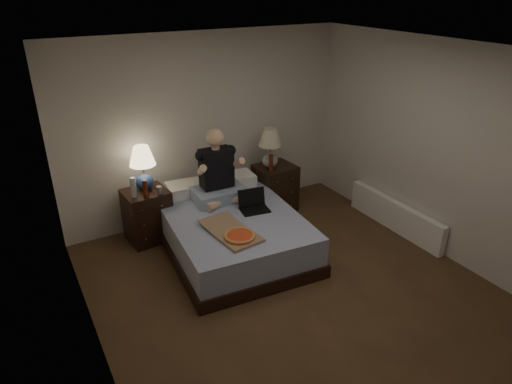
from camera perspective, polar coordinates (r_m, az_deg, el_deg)
floor at (r=5.03m, az=5.21°, el=-12.66°), size 4.00×4.50×0.00m
ceiling at (r=4.02m, az=6.66°, el=16.76°), size 4.00×4.50×0.00m
wall_back at (r=6.22m, az=-6.24°, el=7.97°), size 4.00×0.00×2.50m
wall_left at (r=3.71m, az=-20.47°, el=-6.10°), size 0.00×4.50×2.50m
wall_right at (r=5.71m, az=22.57°, el=4.54°), size 0.00×4.50×2.50m
bed at (r=5.63m, az=-3.01°, el=-5.01°), size 1.65×2.11×0.50m
nightstand_left at (r=5.97m, az=-13.39°, el=-2.86°), size 0.56×0.51×0.68m
nightstand_right at (r=6.54m, az=2.39°, el=0.48°), size 0.56×0.51×0.68m
lamp_left at (r=5.79m, az=-13.93°, el=2.95°), size 0.35×0.35×0.56m
lamp_right at (r=6.27m, az=1.78°, el=5.50°), size 0.39×0.39×0.56m
water_bottle at (r=5.65m, az=-15.08°, el=0.56°), size 0.07×0.07×0.25m
soda_can at (r=5.69m, az=-12.00°, el=0.23°), size 0.07×0.07×0.10m
beer_bottle_left at (r=5.60m, az=-13.67°, el=0.37°), size 0.06×0.06×0.23m
beer_bottle_right at (r=6.20m, az=1.89°, el=3.64°), size 0.06×0.06×0.23m
person at (r=5.68m, az=-4.79°, el=3.26°), size 0.67×0.54×0.93m
laptop at (r=5.52m, az=-0.16°, el=-1.25°), size 0.38×0.33×0.24m
pizza_box at (r=4.96m, az=-2.05°, el=-5.61°), size 0.49×0.80×0.08m
radiator at (r=6.37m, az=16.96°, el=-2.83°), size 0.10×1.60×0.40m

